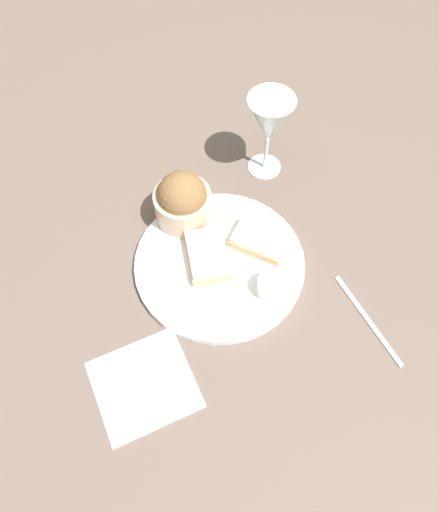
# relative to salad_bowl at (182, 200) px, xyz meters

# --- Properties ---
(ground_plane) EXTENTS (4.00, 4.00, 0.00)m
(ground_plane) POSITION_rel_salad_bowl_xyz_m (-0.12, 0.01, -0.06)
(ground_plane) COLOR brown
(dinner_plate) EXTENTS (0.31, 0.31, 0.01)m
(dinner_plate) POSITION_rel_salad_bowl_xyz_m (-0.12, 0.01, -0.05)
(dinner_plate) COLOR white
(dinner_plate) RESTS_ON ground_plane
(salad_bowl) EXTENTS (0.11, 0.11, 0.11)m
(salad_bowl) POSITION_rel_salad_bowl_xyz_m (0.00, 0.00, 0.00)
(salad_bowl) COLOR tan
(salad_bowl) RESTS_ON dinner_plate
(sauce_ramekin) EXTENTS (0.05, 0.05, 0.04)m
(sauce_ramekin) POSITION_rel_salad_bowl_xyz_m (-0.22, -0.01, -0.03)
(sauce_ramekin) COLOR white
(sauce_ramekin) RESTS_ON dinner_plate
(cheese_toast_near) EXTENTS (0.12, 0.11, 0.03)m
(cheese_toast_near) POSITION_rel_salad_bowl_xyz_m (-0.10, 0.03, -0.03)
(cheese_toast_near) COLOR tan
(cheese_toast_near) RESTS_ON dinner_plate
(cheese_toast_far) EXTENTS (0.12, 0.10, 0.03)m
(cheese_toast_far) POSITION_rel_salad_bowl_xyz_m (-0.14, -0.06, -0.03)
(cheese_toast_far) COLOR tan
(cheese_toast_far) RESTS_ON dinner_plate
(wine_glass) EXTENTS (0.09, 0.09, 0.18)m
(wine_glass) POSITION_rel_salad_bowl_xyz_m (-0.00, -0.21, 0.06)
(wine_glass) COLOR silver
(wine_glass) RESTS_ON ground_plane
(napkin) EXTENTS (0.18, 0.19, 0.01)m
(napkin) POSITION_rel_salad_bowl_xyz_m (-0.21, 0.25, -0.06)
(napkin) COLOR white
(napkin) RESTS_ON ground_plane
(fork) EXTENTS (0.18, 0.05, 0.01)m
(fork) POSITION_rel_salad_bowl_xyz_m (-0.37, -0.11, -0.06)
(fork) COLOR silver
(fork) RESTS_ON ground_plane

